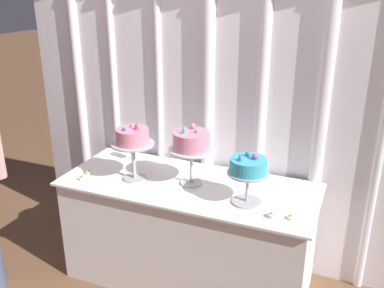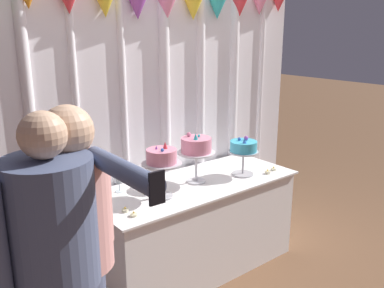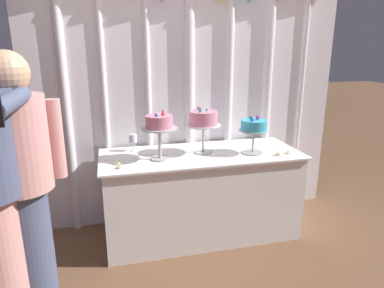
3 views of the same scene
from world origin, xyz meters
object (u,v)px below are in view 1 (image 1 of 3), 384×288
(cake_display_center, at_px, (191,143))
(tealight_far_right, at_px, (291,218))
(wine_glass, at_px, (131,146))
(tealight_near_left, at_px, (82,178))
(cake_display_leftmost, at_px, (133,140))
(tealight_far_left, at_px, (89,172))
(cake_table, at_px, (188,233))
(tealight_near_right, at_px, (272,216))
(cake_display_rightmost, at_px, (248,169))

(cake_display_center, xyz_separation_m, tealight_far_right, (0.68, -0.20, -0.27))
(wine_glass, relative_size, tealight_near_left, 2.88)
(cake_display_leftmost, xyz_separation_m, tealight_near_left, (-0.32, -0.14, -0.27))
(tealight_far_left, height_order, tealight_far_right, tealight_far_left)
(cake_table, bearing_deg, tealight_near_right, -19.65)
(tealight_near_left, distance_m, tealight_near_right, 1.27)
(tealight_far_left, bearing_deg, tealight_far_right, -2.79)
(tealight_far_right, bearing_deg, cake_display_leftmost, 173.69)
(tealight_far_left, height_order, tealight_near_right, tealight_near_right)
(wine_glass, xyz_separation_m, tealight_far_left, (-0.14, -0.33, -0.09))
(cake_display_center, bearing_deg, tealight_far_left, -169.58)
(tealight_near_right, bearing_deg, cake_table, 160.35)
(cake_table, distance_m, tealight_far_left, 0.79)
(wine_glass, distance_m, tealight_far_right, 1.30)
(cake_display_leftmost, bearing_deg, cake_display_center, 12.13)
(tealight_far_left, bearing_deg, wine_glass, 66.54)
(tealight_far_left, bearing_deg, cake_display_center, 10.42)
(cake_display_center, xyz_separation_m, tealight_far_left, (-0.70, -0.13, -0.27))
(tealight_far_right, bearing_deg, tealight_far_left, 177.21)
(cake_display_leftmost, distance_m, tealight_near_left, 0.44)
(cake_display_rightmost, height_order, wine_glass, cake_display_rightmost)
(wine_glass, height_order, tealight_near_left, wine_glass)
(cake_table, height_order, cake_display_center, cake_display_center)
(cake_display_center, height_order, cake_display_rightmost, cake_display_center)
(cake_table, bearing_deg, cake_display_leftmost, -168.71)
(cake_table, xyz_separation_m, tealight_near_left, (-0.67, -0.21, 0.38))
(tealight_near_right, bearing_deg, tealight_far_left, 175.89)
(wine_glass, height_order, tealight_near_right, wine_glass)
(cake_display_rightmost, distance_m, wine_glass, 1.01)
(tealight_far_left, relative_size, tealight_near_left, 0.88)
(tealight_far_left, bearing_deg, tealight_near_left, -83.27)
(cake_display_center, relative_size, wine_glass, 2.77)
(tealight_far_left, bearing_deg, cake_display_leftmost, 8.46)
(tealight_far_right, bearing_deg, cake_display_center, 163.84)
(cake_table, xyz_separation_m, tealight_far_right, (0.70, -0.19, 0.38))
(cake_display_center, distance_m, cake_display_rightmost, 0.42)
(cake_table, distance_m, tealight_near_left, 0.80)
(wine_glass, height_order, tealight_far_left, wine_glass)
(cake_table, distance_m, cake_display_rightmost, 0.73)
(cake_table, xyz_separation_m, tealight_far_left, (-0.69, -0.12, 0.38))
(cake_display_leftmost, xyz_separation_m, tealight_far_left, (-0.33, -0.05, -0.27))
(cake_display_leftmost, height_order, wine_glass, cake_display_leftmost)
(tealight_far_left, distance_m, tealight_far_right, 1.38)
(cake_table, relative_size, tealight_far_right, 37.80)
(cake_display_center, height_order, tealight_near_right, cake_display_center)
(cake_table, bearing_deg, tealight_far_left, -170.07)
(tealight_far_left, xyz_separation_m, tealight_far_right, (1.38, -0.07, -0.00))
(wine_glass, relative_size, tealight_far_left, 3.29)
(cake_table, height_order, tealight_far_left, tealight_far_left)
(cake_display_center, bearing_deg, cake_table, -152.38)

